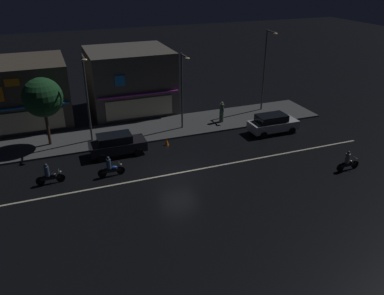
{
  "coord_description": "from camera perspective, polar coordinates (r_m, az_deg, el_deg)",
  "views": [
    {
      "loc": [
        -7.69,
        -22.8,
        13.41
      ],
      "look_at": [
        1.76,
        1.81,
        0.92
      ],
      "focal_mm": 36.24,
      "sensor_mm": 36.0,
      "label": 1
    }
  ],
  "objects": [
    {
      "name": "streetlamp_east",
      "position": [
        38.55,
        10.79,
        11.86
      ],
      "size": [
        0.44,
        1.64,
        7.82
      ],
      "color": "#47494C",
      "rests_on": "sidewalk_far"
    },
    {
      "name": "parked_car_near_kerb",
      "position": [
        30.42,
        -11.01,
        0.51
      ],
      "size": [
        4.3,
        1.98,
        1.67
      ],
      "rotation": [
        0.0,
        0.0,
        3.14
      ],
      "color": "black",
      "rests_on": "ground"
    },
    {
      "name": "motorcycle_lead",
      "position": [
        27.7,
        -20.3,
        -3.85
      ],
      "size": [
        1.9,
        0.6,
        1.52
      ],
      "rotation": [
        0.0,
        0.0,
        0.11
      ],
      "color": "black",
      "rests_on": "ground"
    },
    {
      "name": "streetlamp_west",
      "position": [
        31.73,
        -15.24,
        7.89
      ],
      "size": [
        0.44,
        1.64,
        7.16
      ],
      "color": "#47494C",
      "rests_on": "sidewalk_far"
    },
    {
      "name": "streetlamp_mid",
      "position": [
        33.37,
        -1.38,
        9.13
      ],
      "size": [
        0.44,
        1.64,
        6.65
      ],
      "color": "#47494C",
      "rests_on": "sidewalk_far"
    },
    {
      "name": "traffic_cone",
      "position": [
        31.71,
        -3.74,
        0.82
      ],
      "size": [
        0.36,
        0.36,
        0.55
      ],
      "primitive_type": "cone",
      "color": "orange",
      "rests_on": "ground"
    },
    {
      "name": "parked_car_trailing",
      "position": [
        34.55,
        11.78,
        3.51
      ],
      "size": [
        4.3,
        1.98,
        1.67
      ],
      "rotation": [
        0.0,
        0.0,
        3.14
      ],
      "color": "silver",
      "rests_on": "ground"
    },
    {
      "name": "storefront_left_block",
      "position": [
        39.47,
        -9.14,
        9.77
      ],
      "size": [
        7.89,
        7.44,
        6.05
      ],
      "color": "#56514C",
      "rests_on": "ground"
    },
    {
      "name": "motorcycle_following",
      "position": [
        29.82,
        21.96,
        -2.0
      ],
      "size": [
        1.9,
        0.6,
        1.52
      ],
      "rotation": [
        0.0,
        0.0,
        3.27
      ],
      "color": "black",
      "rests_on": "ground"
    },
    {
      "name": "motorcycle_opposite_lane",
      "position": [
        27.49,
        -11.92,
        -2.94
      ],
      "size": [
        1.9,
        0.6,
        1.52
      ],
      "rotation": [
        0.0,
        0.0,
        -0.04
      ],
      "color": "black",
      "rests_on": "ground"
    },
    {
      "name": "ground_plane",
      "position": [
        27.55,
        -2.07,
        -3.79
      ],
      "size": [
        140.0,
        140.0,
        0.0
      ],
      "primitive_type": "plane",
      "color": "black"
    },
    {
      "name": "pedestrian_on_sidewalk",
      "position": [
        35.98,
        4.38,
        5.15
      ],
      "size": [
        0.4,
        0.4,
        1.93
      ],
      "rotation": [
        0.0,
        0.0,
        1.31
      ],
      "color": "#4C664C",
      "rests_on": "sidewalk_far"
    },
    {
      "name": "sidewalk_far",
      "position": [
        34.71,
        -6.57,
        2.58
      ],
      "size": [
        32.96,
        5.09,
        0.14
      ],
      "primitive_type": "cube",
      "color": "#424447",
      "rests_on": "ground"
    },
    {
      "name": "lane_divider_stripe",
      "position": [
        27.55,
        -2.07,
        -3.78
      ],
      "size": [
        31.31,
        0.16,
        0.01
      ],
      "primitive_type": "cube",
      "color": "beige",
      "rests_on": "ground"
    },
    {
      "name": "storefront_center_block",
      "position": [
        38.97,
        -23.6,
        7.5
      ],
      "size": [
        7.81,
        7.76,
        5.69
      ],
      "color": "#4C443A",
      "rests_on": "ground"
    },
    {
      "name": "street_tree",
      "position": [
        32.3,
        -21.14,
        6.87
      ],
      "size": [
        3.08,
        3.08,
        5.51
      ],
      "color": "#473323",
      "rests_on": "sidewalk_far"
    }
  ]
}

